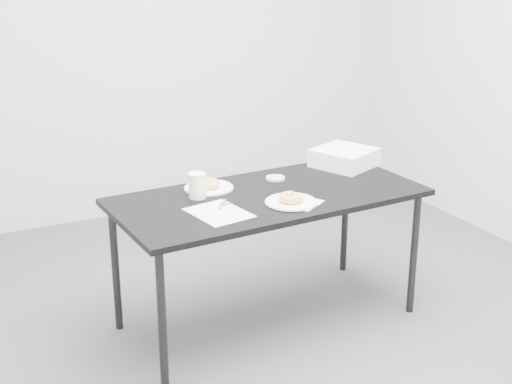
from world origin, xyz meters
name	(u,v)px	position (x,y,z in m)	size (l,w,h in m)	color
floor	(268,332)	(0.00, 0.00, 0.00)	(4.00, 4.00, 0.00)	#45464A
wall_back	(135,27)	(0.00, 2.00, 1.35)	(4.00, 0.02, 2.70)	silver
table	(268,204)	(0.06, 0.12, 0.65)	(1.59, 0.81, 0.71)	black
scorecard	(219,213)	(-0.27, -0.01, 0.71)	(0.23, 0.29, 0.00)	white
logo_patch	(225,204)	(-0.19, 0.08, 0.71)	(0.05, 0.05, 0.00)	green
pen	(222,204)	(-0.21, 0.07, 0.71)	(0.01, 0.01, 0.14)	#0B825A
napkin	(300,203)	(0.14, -0.07, 0.71)	(0.18, 0.18, 0.00)	white
plate_near	(291,202)	(0.10, -0.05, 0.71)	(0.25, 0.25, 0.01)	white
donut_near	(291,198)	(0.10, -0.05, 0.74)	(0.12, 0.12, 0.04)	gold
plate_far	(209,188)	(-0.17, 0.33, 0.71)	(0.25, 0.25, 0.01)	white
donut_far	(209,184)	(-0.17, 0.33, 0.73)	(0.12, 0.12, 0.04)	gold
coffee_cup	(197,185)	(-0.28, 0.23, 0.77)	(0.08, 0.08, 0.13)	white
cup_lid	(275,178)	(0.20, 0.31, 0.71)	(0.10, 0.10, 0.01)	silver
bakery_box	(344,157)	(0.67, 0.35, 0.76)	(0.30, 0.30, 0.10)	white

